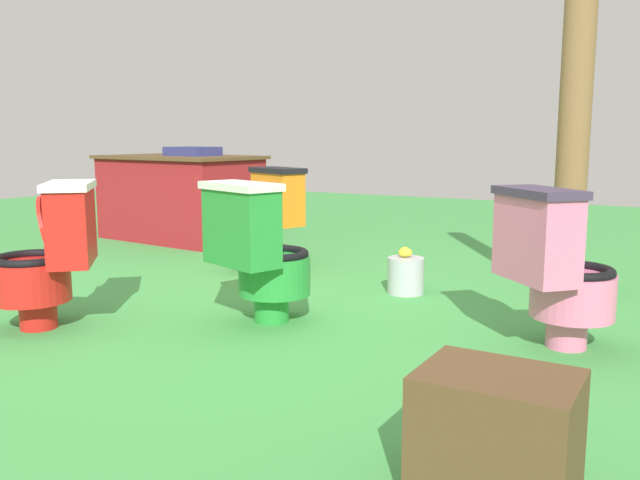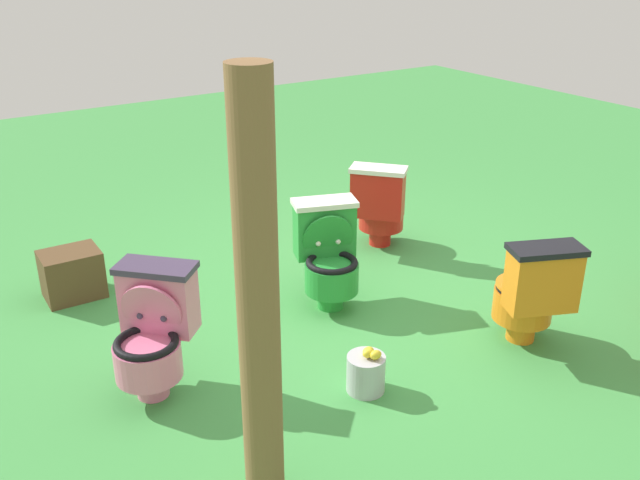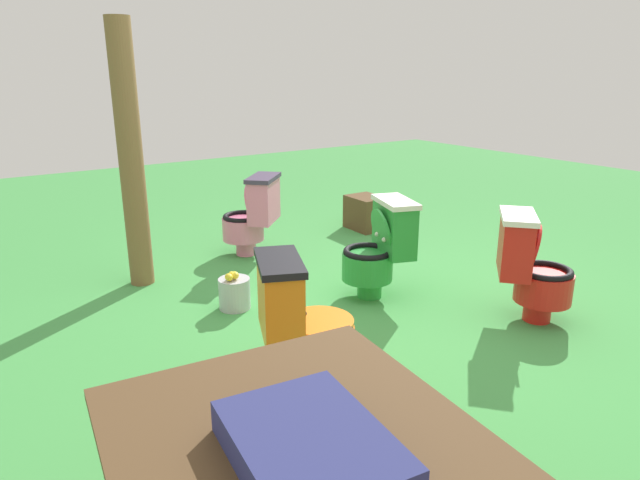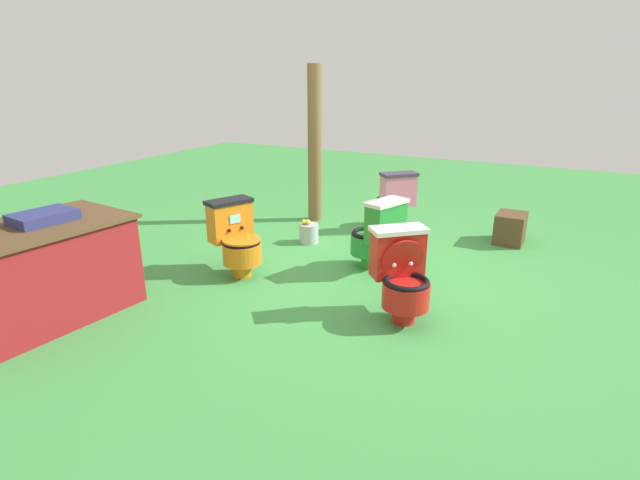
# 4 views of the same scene
# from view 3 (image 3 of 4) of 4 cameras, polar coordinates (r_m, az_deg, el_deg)

# --- Properties ---
(ground) EXTENTS (14.00, 14.00, 0.00)m
(ground) POSITION_cam_3_polar(r_m,az_deg,el_deg) (4.04, 6.77, -6.75)
(ground) COLOR #429947
(toilet_green) EXTENTS (0.54, 0.60, 0.73)m
(toilet_green) POSITION_cam_3_polar(r_m,az_deg,el_deg) (4.11, 6.09, -0.78)
(toilet_green) COLOR green
(toilet_green) RESTS_ON ground
(toilet_pink) EXTENTS (0.63, 0.63, 0.73)m
(toilet_pink) POSITION_cam_3_polar(r_m,az_deg,el_deg) (5.04, -6.83, 2.55)
(toilet_pink) COLOR pink
(toilet_pink) RESTS_ON ground
(toilet_red) EXTENTS (0.63, 0.63, 0.73)m
(toilet_red) POSITION_cam_3_polar(r_m,az_deg,el_deg) (3.95, 20.51, -2.53)
(toilet_red) COLOR red
(toilet_red) RESTS_ON ground
(toilet_orange) EXTENTS (0.56, 0.61, 0.73)m
(toilet_orange) POSITION_cam_3_polar(r_m,az_deg,el_deg) (2.92, -1.84, -8.41)
(toilet_orange) COLOR orange
(toilet_orange) RESTS_ON ground
(wooden_post) EXTENTS (0.18, 0.18, 1.97)m
(wooden_post) POSITION_cam_3_polar(r_m,az_deg,el_deg) (4.43, -18.59, 7.87)
(wooden_post) COLOR brown
(wooden_post) RESTS_ON ground
(small_crate) EXTENTS (0.41, 0.32, 0.34)m
(small_crate) POSITION_cam_3_polar(r_m,az_deg,el_deg) (5.91, 4.68, 2.76)
(small_crate) COLOR brown
(small_crate) RESTS_ON ground
(lemon_bucket) EXTENTS (0.22, 0.22, 0.28)m
(lemon_bucket) POSITION_cam_3_polar(r_m,az_deg,el_deg) (4.00, -8.65, -5.28)
(lemon_bucket) COLOR #B7B7BF
(lemon_bucket) RESTS_ON ground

